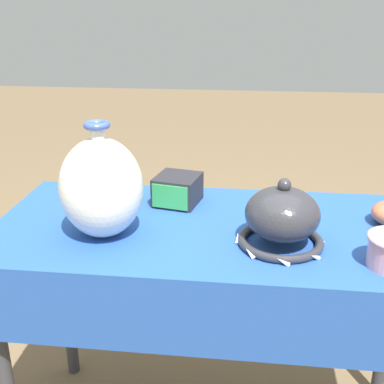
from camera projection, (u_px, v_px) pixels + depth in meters
name	position (u px, v px, depth m)	size (l,w,h in m)	color
display_table	(219.00, 256.00, 1.38)	(1.28, 0.59, 0.78)	#38383D
vase_tall_bulbous	(101.00, 187.00, 1.26)	(0.22, 0.22, 0.31)	white
vase_dome_bell	(282.00, 219.00, 1.22)	(0.23, 0.23, 0.18)	#2D2D33
mosaic_tile_box	(177.00, 190.00, 1.49)	(0.15, 0.16, 0.09)	#232328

